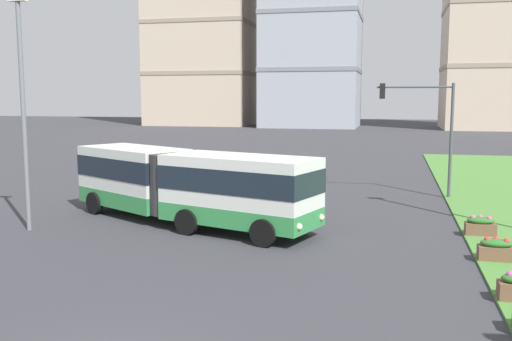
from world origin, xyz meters
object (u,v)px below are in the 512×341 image
traffic_light_far_right (426,119)px  apartment_tower_westcentre (313,18)px  articulated_bus (186,184)px  car_grey_wagon (174,181)px  flower_planter_4 (480,226)px  flower_planter_3 (496,249)px  streetlight_left (23,104)px

traffic_light_far_right → apartment_tower_westcentre: apartment_tower_westcentre is taller
apartment_tower_westcentre → articulated_bus: bearing=-85.6°
car_grey_wagon → flower_planter_4: (14.72, -6.07, -0.33)m
articulated_bus → flower_planter_3: size_ratio=10.67×
flower_planter_3 → streetlight_left: 17.77m
streetlight_left → apartment_tower_westcentre: size_ratio=0.24×
articulated_bus → traffic_light_far_right: 13.47m
articulated_bus → apartment_tower_westcentre: (-6.05, 79.30, 17.24)m
articulated_bus → streetlight_left: 7.01m
articulated_bus → streetlight_left: (-5.63, -2.56, 3.29)m
articulated_bus → apartment_tower_westcentre: 81.38m
flower_planter_3 → flower_planter_4: bearing=90.0°
car_grey_wagon → flower_planter_3: bearing=-32.9°
car_grey_wagon → streetlight_left: 10.34m
car_grey_wagon → apartment_tower_westcentre: apartment_tower_westcentre is taller
flower_planter_4 → traffic_light_far_right: size_ratio=0.19×
flower_planter_3 → streetlight_left: (-17.18, 0.38, 4.52)m
articulated_bus → car_grey_wagon: articulated_bus is taller
traffic_light_far_right → streetlight_left: (-15.51, -11.39, 0.85)m
flower_planter_4 → apartment_tower_westcentre: (-17.60, 78.80, 18.47)m
articulated_bus → traffic_light_far_right: (9.88, 8.83, 2.44)m
flower_planter_4 → traffic_light_far_right: 9.25m
flower_planter_3 → articulated_bus: bearing=165.7°
flower_planter_4 → apartment_tower_westcentre: size_ratio=0.03×
traffic_light_far_right → flower_planter_4: bearing=-78.7°
car_grey_wagon → streetlight_left: bearing=-105.1°
articulated_bus → apartment_tower_westcentre: bearing=94.4°
apartment_tower_westcentre → flower_planter_4: bearing=-77.4°
traffic_light_far_right → apartment_tower_westcentre: size_ratio=0.16×
apartment_tower_westcentre → streetlight_left: bearing=-89.7°
flower_planter_3 → flower_planter_4: 3.44m
traffic_light_far_right → apartment_tower_westcentre: 73.75m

